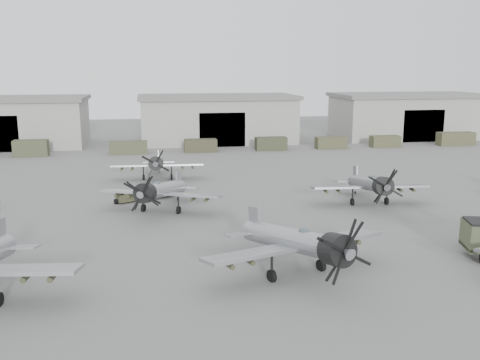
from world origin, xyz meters
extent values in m
plane|color=slate|center=(0.00, 0.00, 0.00)|extent=(220.00, 220.00, 0.00)
cube|color=#98998F|center=(-38.00, 62.00, 4.00)|extent=(28.00, 14.00, 8.00)
cube|color=slate|center=(-38.00, 62.00, 8.35)|extent=(29.00, 14.80, 0.70)
cube|color=#98998F|center=(0.00, 62.00, 4.00)|extent=(28.00, 14.00, 8.00)
cube|color=slate|center=(0.00, 62.00, 8.35)|extent=(29.00, 14.80, 0.70)
cube|color=black|center=(0.00, 55.20, 3.00)|extent=(8.12, 0.40, 6.00)
cube|color=#98998F|center=(38.00, 62.00, 4.00)|extent=(28.00, 14.00, 8.00)
cube|color=slate|center=(38.00, 62.00, 8.35)|extent=(29.00, 14.80, 0.70)
cube|color=black|center=(38.00, 55.20, 3.00)|extent=(8.12, 0.40, 6.00)
cube|color=#3E442C|center=(-31.10, 50.00, 1.29)|extent=(5.24, 2.20, 2.58)
cube|color=#42462D|center=(-16.08, 50.00, 1.02)|extent=(6.04, 2.20, 2.03)
cube|color=#3A3925|center=(-4.36, 50.00, 1.06)|extent=(5.37, 2.20, 2.11)
cube|color=#363A26|center=(7.61, 50.00, 1.10)|extent=(5.24, 2.20, 2.19)
cube|color=#44452D|center=(18.22, 50.00, 1.00)|extent=(5.27, 2.20, 1.99)
cube|color=#46472E|center=(28.11, 50.00, 1.01)|extent=(5.06, 2.20, 2.01)
cube|color=#46472E|center=(41.59, 50.00, 1.18)|extent=(6.62, 2.20, 2.35)
cube|color=#979A9F|center=(-22.94, 0.04, 2.60)|extent=(0.37, 1.83, 2.20)
cylinder|color=black|center=(-22.98, -0.28, 0.17)|extent=(0.18, 0.37, 0.35)
cylinder|color=#92949A|center=(-3.30, -3.87, 2.33)|extent=(5.12, 11.12, 3.30)
cylinder|color=black|center=(-1.69, -8.57, 3.12)|extent=(2.44, 2.23, 2.20)
cube|color=#92949A|center=(-3.09, -4.47, 2.06)|extent=(13.26, 6.47, 0.59)
cube|color=#92949A|center=(-4.90, 0.83, 2.50)|extent=(0.69, 1.71, 2.11)
ellipsoid|color=#3F4C54|center=(-2.75, -5.47, 3.29)|extent=(1.01, 1.41, 0.59)
cylinder|color=black|center=(-4.92, -5.32, 0.37)|extent=(0.55, 0.90, 0.85)
cylinder|color=black|center=(-1.12, -4.02, 0.37)|extent=(0.55, 0.90, 0.85)
cylinder|color=black|center=(-4.80, 0.53, 0.16)|extent=(0.23, 0.36, 0.34)
cylinder|color=#979A9F|center=(-11.43, 13.75, 2.09)|extent=(5.15, 9.86, 2.97)
cylinder|color=black|center=(-13.13, 9.62, 2.80)|extent=(2.24, 2.08, 1.98)
cube|color=#979A9F|center=(-11.65, 13.23, 1.85)|extent=(11.78, 6.46, 0.53)
cube|color=#979A9F|center=(-9.74, 17.88, 2.24)|extent=(0.71, 1.51, 1.90)
ellipsoid|color=#3F4C54|center=(-12.01, 12.35, 2.95)|extent=(0.96, 1.27, 0.53)
cylinder|color=black|center=(-13.39, 13.74, 0.33)|extent=(0.54, 0.80, 0.76)
cylinder|color=black|center=(-10.05, 12.36, 0.33)|extent=(0.54, 0.80, 0.76)
cylinder|color=black|center=(-9.84, 17.62, 0.14)|extent=(0.22, 0.32, 0.30)
cylinder|color=gray|center=(9.47, 13.23, 2.08)|extent=(2.24, 10.11, 2.95)
cylinder|color=black|center=(9.10, 8.80, 2.79)|extent=(1.91, 1.64, 1.97)
cube|color=gray|center=(9.42, 12.67, 1.84)|extent=(11.95, 3.06, 0.53)
cube|color=gray|center=(9.84, 17.66, 2.23)|extent=(0.24, 1.58, 1.89)
ellipsoid|color=#3F4C54|center=(9.34, 11.72, 2.94)|extent=(0.66, 1.18, 0.53)
cylinder|color=black|center=(7.62, 12.63, 0.33)|extent=(0.33, 0.78, 0.76)
cylinder|color=black|center=(11.20, 12.33, 0.33)|extent=(0.33, 0.78, 0.76)
cylinder|color=black|center=(9.81, 17.38, 0.14)|extent=(0.14, 0.31, 0.30)
cylinder|color=#919499|center=(-11.73, 29.38, 2.01)|extent=(1.91, 9.74, 2.85)
cylinder|color=black|center=(-11.96, 25.09, 2.69)|extent=(1.81, 1.54, 1.90)
cube|color=#919499|center=(-11.76, 28.83, 1.78)|extent=(11.50, 2.65, 0.51)
cube|color=#919499|center=(-11.49, 33.66, 2.15)|extent=(0.19, 1.52, 1.82)
ellipsoid|color=#3F4C54|center=(-11.81, 27.92, 2.84)|extent=(0.61, 1.12, 0.51)
cylinder|color=black|center=(-13.50, 28.75, 0.32)|extent=(0.30, 0.74, 0.73)
cylinder|color=black|center=(-10.03, 28.55, 0.32)|extent=(0.30, 0.74, 0.73)
cylinder|color=black|center=(-11.50, 33.39, 0.14)|extent=(0.13, 0.30, 0.29)
cube|color=#3F482F|center=(10.99, -3.48, 1.76)|extent=(2.43, 2.99, 1.93)
cube|color=black|center=(10.99, -3.48, 2.78)|extent=(2.23, 2.63, 0.17)
cube|color=#3F3F29|center=(-15.27, 17.58, 0.54)|extent=(2.07, 1.73, 0.79)
cube|color=black|center=(-15.81, 17.33, 1.04)|extent=(0.82, 1.02, 0.49)
cylinder|color=black|center=(-15.27, 17.58, 0.25)|extent=(1.31, 1.00, 0.55)
cylinder|color=black|center=(-14.10, 18.11, 0.45)|extent=(1.11, 0.57, 0.08)
cube|color=#3F3F29|center=(-11.85, 19.14, 0.45)|extent=(4.00, 2.82, 0.18)
cylinder|color=black|center=(-11.85, 19.14, 0.20)|extent=(1.53, 1.01, 0.44)
cylinder|color=#3F3F29|center=(-11.85, 19.14, 0.64)|extent=(1.39, 0.86, 0.32)
camera|label=1|loc=(-12.46, -37.55, 13.85)|focal=40.00mm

